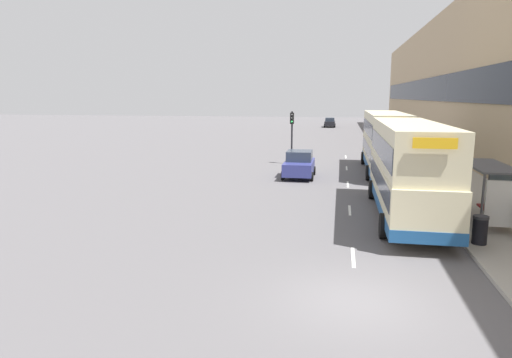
{
  "coord_description": "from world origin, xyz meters",
  "views": [
    {
      "loc": [
        -0.58,
        -11.78,
        5.47
      ],
      "look_at": [
        -6.02,
        17.72,
        -0.0
      ],
      "focal_mm": 32.0,
      "sensor_mm": 36.0,
      "label": 1
    }
  ],
  "objects": [
    {
      "name": "lane_mark_3",
      "position": [
        0.0,
        23.51,
        0.01
      ],
      "size": [
        0.12,
        2.0,
        0.01
      ],
      "color": "silver",
      "rests_on": "ground_plane"
    },
    {
      "name": "car_0",
      "position": [
        -2.43,
        70.89,
        0.83
      ],
      "size": [
        1.99,
        4.35,
        1.67
      ],
      "rotation": [
        0.0,
        0.0,
        3.14
      ],
      "color": "black",
      "rests_on": "ground_plane"
    },
    {
      "name": "terrace_facade",
      "position": [
        10.49,
        38.5,
        6.9
      ],
      "size": [
        3.1,
        93.0,
        13.8
      ],
      "color": "tan",
      "rests_on": "ground_plane"
    },
    {
      "name": "traffic_light_far_kerb",
      "position": [
        -4.4,
        24.85,
        2.89
      ],
      "size": [
        0.3,
        0.32,
        4.26
      ],
      "color": "black",
      "rests_on": "ground_plane"
    },
    {
      "name": "ground_plane",
      "position": [
        0.0,
        0.0,
        0.0
      ],
      "size": [
        220.0,
        220.0,
        0.0
      ],
      "primitive_type": "plane",
      "color": "#5B595B"
    },
    {
      "name": "lane_mark_1",
      "position": [
        0.0,
        10.17,
        0.01
      ],
      "size": [
        0.12,
        2.0,
        0.01
      ],
      "color": "silver",
      "rests_on": "ground_plane"
    },
    {
      "name": "litter_bin",
      "position": [
        4.55,
        5.42,
        0.67
      ],
      "size": [
        0.55,
        0.55,
        1.05
      ],
      "color": "black",
      "rests_on": "ground_plane"
    },
    {
      "name": "double_decker_bus_ahead",
      "position": [
        2.61,
        22.1,
        2.29
      ],
      "size": [
        2.85,
        11.3,
        4.3
      ],
      "color": "beige",
      "rests_on": "ground_plane"
    },
    {
      "name": "pedestrian_1",
      "position": [
        6.28,
        8.91,
        1.06
      ],
      "size": [
        0.36,
        0.36,
        1.8
      ],
      "color": "#23232D",
      "rests_on": "ground_plane"
    },
    {
      "name": "car_1",
      "position": [
        -3.25,
        18.88,
        0.88
      ],
      "size": [
        2.09,
        3.96,
        1.8
      ],
      "rotation": [
        0.0,
        0.0,
        3.14
      ],
      "color": "navy",
      "rests_on": "ground_plane"
    },
    {
      "name": "lane_mark_4",
      "position": [
        0.0,
        30.17,
        0.01
      ],
      "size": [
        0.12,
        2.0,
        0.01
      ],
      "color": "silver",
      "rests_on": "ground_plane"
    },
    {
      "name": "double_decker_bus_near",
      "position": [
        2.47,
        9.31,
        2.29
      ],
      "size": [
        2.85,
        11.01,
        4.3
      ],
      "color": "beige",
      "rests_on": "ground_plane"
    },
    {
      "name": "bus_shelter",
      "position": [
        5.77,
        8.26,
        1.88
      ],
      "size": [
        1.6,
        4.2,
        2.48
      ],
      "color": "#4C4C51",
      "rests_on": "ground_plane"
    },
    {
      "name": "lane_mark_2",
      "position": [
        0.0,
        16.84,
        0.01
      ],
      "size": [
        0.12,
        2.0,
        0.01
      ],
      "color": "silver",
      "rests_on": "ground_plane"
    },
    {
      "name": "lane_mark_0",
      "position": [
        0.0,
        3.51,
        0.01
      ],
      "size": [
        0.12,
        2.0,
        0.01
      ],
      "color": "silver",
      "rests_on": "ground_plane"
    },
    {
      "name": "pavement",
      "position": [
        6.5,
        38.5,
        0.07
      ],
      "size": [
        5.0,
        93.0,
        0.14
      ],
      "color": "#A39E93",
      "rests_on": "ground_plane"
    }
  ]
}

